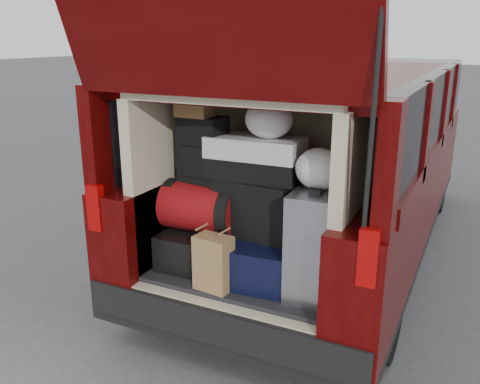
{
  "coord_description": "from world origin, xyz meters",
  "views": [
    {
      "loc": [
        1.3,
        -2.66,
        2.06
      ],
      "look_at": [
        -0.1,
        0.2,
        1.08
      ],
      "focal_mm": 38.0,
      "sensor_mm": 36.0,
      "label": 1
    }
  ],
  "objects_px": {
    "silver_roller": "(316,243)",
    "kraft_bag": "(214,263)",
    "twotone_duffel": "(255,158)",
    "black_soft_case": "(257,207)",
    "backpack": "(203,149)",
    "navy_hardshell": "(259,256)",
    "black_hardshell": "(203,244)",
    "red_duffel": "(201,207)"
  },
  "relations": [
    {
      "from": "black_hardshell",
      "to": "twotone_duffel",
      "type": "bearing_deg",
      "value": 5.31
    },
    {
      "from": "navy_hardshell",
      "to": "black_soft_case",
      "type": "height_order",
      "value": "black_soft_case"
    },
    {
      "from": "red_duffel",
      "to": "silver_roller",
      "type": "bearing_deg",
      "value": -7.45
    },
    {
      "from": "black_hardshell",
      "to": "black_soft_case",
      "type": "distance_m",
      "value": 0.52
    },
    {
      "from": "black_hardshell",
      "to": "silver_roller",
      "type": "bearing_deg",
      "value": -9.06
    },
    {
      "from": "black_hardshell",
      "to": "red_duffel",
      "type": "height_order",
      "value": "red_duffel"
    },
    {
      "from": "silver_roller",
      "to": "red_duffel",
      "type": "xyz_separation_m",
      "value": [
        -0.83,
        0.07,
        0.08
      ]
    },
    {
      "from": "red_duffel",
      "to": "black_soft_case",
      "type": "height_order",
      "value": "black_soft_case"
    },
    {
      "from": "silver_roller",
      "to": "kraft_bag",
      "type": "bearing_deg",
      "value": -160.85
    },
    {
      "from": "kraft_bag",
      "to": "twotone_duffel",
      "type": "xyz_separation_m",
      "value": [
        0.1,
        0.38,
        0.6
      ]
    },
    {
      "from": "black_hardshell",
      "to": "black_soft_case",
      "type": "bearing_deg",
      "value": 2.25
    },
    {
      "from": "backpack",
      "to": "twotone_duffel",
      "type": "distance_m",
      "value": 0.37
    },
    {
      "from": "navy_hardshell",
      "to": "black_soft_case",
      "type": "xyz_separation_m",
      "value": [
        -0.05,
        0.06,
        0.32
      ]
    },
    {
      "from": "black_hardshell",
      "to": "backpack",
      "type": "relative_size",
      "value": 1.38
    },
    {
      "from": "black_hardshell",
      "to": "kraft_bag",
      "type": "bearing_deg",
      "value": -52.92
    },
    {
      "from": "navy_hardshell",
      "to": "backpack",
      "type": "distance_m",
      "value": 0.79
    },
    {
      "from": "twotone_duffel",
      "to": "navy_hardshell",
      "type": "bearing_deg",
      "value": -51.09
    },
    {
      "from": "black_hardshell",
      "to": "red_duffel",
      "type": "relative_size",
      "value": 1.19
    },
    {
      "from": "kraft_bag",
      "to": "black_soft_case",
      "type": "bearing_deg",
      "value": 76.62
    },
    {
      "from": "navy_hardshell",
      "to": "kraft_bag",
      "type": "height_order",
      "value": "kraft_bag"
    },
    {
      "from": "black_soft_case",
      "to": "backpack",
      "type": "xyz_separation_m",
      "value": [
        -0.39,
        -0.02,
        0.35
      ]
    },
    {
      "from": "red_duffel",
      "to": "backpack",
      "type": "height_order",
      "value": "backpack"
    },
    {
      "from": "black_hardshell",
      "to": "silver_roller",
      "type": "height_order",
      "value": "silver_roller"
    },
    {
      "from": "backpack",
      "to": "twotone_duffel",
      "type": "height_order",
      "value": "backpack"
    },
    {
      "from": "kraft_bag",
      "to": "black_soft_case",
      "type": "height_order",
      "value": "black_soft_case"
    },
    {
      "from": "backpack",
      "to": "twotone_duffel",
      "type": "xyz_separation_m",
      "value": [
        0.37,
        0.04,
        -0.02
      ]
    },
    {
      "from": "navy_hardshell",
      "to": "red_duffel",
      "type": "height_order",
      "value": "red_duffel"
    },
    {
      "from": "black_hardshell",
      "to": "backpack",
      "type": "bearing_deg",
      "value": 49.35
    },
    {
      "from": "black_hardshell",
      "to": "backpack",
      "type": "xyz_separation_m",
      "value": [
        0.01,
        0.01,
        0.67
      ]
    },
    {
      "from": "silver_roller",
      "to": "kraft_bag",
      "type": "distance_m",
      "value": 0.64
    },
    {
      "from": "kraft_bag",
      "to": "backpack",
      "type": "height_order",
      "value": "backpack"
    },
    {
      "from": "navy_hardshell",
      "to": "red_duffel",
      "type": "distance_m",
      "value": 0.51
    },
    {
      "from": "navy_hardshell",
      "to": "twotone_duffel",
      "type": "bearing_deg",
      "value": 125.68
    },
    {
      "from": "navy_hardshell",
      "to": "kraft_bag",
      "type": "xyz_separation_m",
      "value": [
        -0.17,
        -0.3,
        0.04
      ]
    },
    {
      "from": "navy_hardshell",
      "to": "red_duffel",
      "type": "bearing_deg",
      "value": 175.96
    },
    {
      "from": "black_soft_case",
      "to": "twotone_duffel",
      "type": "height_order",
      "value": "twotone_duffel"
    },
    {
      "from": "kraft_bag",
      "to": "black_soft_case",
      "type": "distance_m",
      "value": 0.47
    },
    {
      "from": "red_duffel",
      "to": "kraft_bag",
      "type": "bearing_deg",
      "value": -52.24
    },
    {
      "from": "backpack",
      "to": "kraft_bag",
      "type": "bearing_deg",
      "value": -45.27
    },
    {
      "from": "black_hardshell",
      "to": "kraft_bag",
      "type": "distance_m",
      "value": 0.43
    },
    {
      "from": "silver_roller",
      "to": "black_soft_case",
      "type": "distance_m",
      "value": 0.48
    },
    {
      "from": "black_hardshell",
      "to": "black_soft_case",
      "type": "relative_size",
      "value": 1.17
    }
  ]
}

